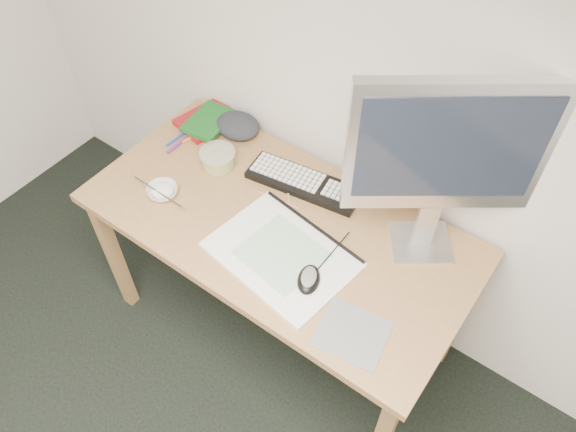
% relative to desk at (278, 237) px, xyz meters
% --- Properties ---
extents(desk, '(1.40, 0.70, 0.75)m').
position_rel_desk_xyz_m(desk, '(0.00, 0.00, 0.00)').
color(desk, '#A57E4C').
rests_on(desk, ground).
extents(mousepad, '(0.24, 0.22, 0.00)m').
position_rel_desk_xyz_m(mousepad, '(0.44, -0.22, 0.08)').
color(mousepad, gray).
rests_on(mousepad, desk).
extents(sketchpad, '(0.51, 0.40, 0.01)m').
position_rel_desk_xyz_m(sketchpad, '(0.10, -0.11, 0.09)').
color(sketchpad, white).
rests_on(sketchpad, desk).
extents(keyboard, '(0.45, 0.20, 0.03)m').
position_rel_desk_xyz_m(keyboard, '(-0.03, 0.20, 0.09)').
color(keyboard, black).
rests_on(keyboard, desk).
extents(monitor, '(0.49, 0.38, 0.68)m').
position_rel_desk_xyz_m(monitor, '(0.45, 0.21, 0.51)').
color(monitor, silver).
rests_on(monitor, desk).
extents(mouse, '(0.11, 0.14, 0.04)m').
position_rel_desk_xyz_m(mouse, '(0.23, -0.15, 0.12)').
color(mouse, black).
rests_on(mouse, sketchpad).
extents(rice_bowl, '(0.14, 0.14, 0.04)m').
position_rel_desk_xyz_m(rice_bowl, '(-0.42, -0.14, 0.10)').
color(rice_bowl, silver).
rests_on(rice_bowl, desk).
extents(chopsticks, '(0.25, 0.03, 0.02)m').
position_rel_desk_xyz_m(chopsticks, '(-0.42, -0.17, 0.12)').
color(chopsticks, silver).
rests_on(chopsticks, rice_bowl).
extents(fruit_tub, '(0.17, 0.17, 0.07)m').
position_rel_desk_xyz_m(fruit_tub, '(-0.36, 0.09, 0.12)').
color(fruit_tub, gold).
rests_on(fruit_tub, desk).
extents(book_red, '(0.22, 0.26, 0.02)m').
position_rel_desk_xyz_m(book_red, '(-0.56, 0.26, 0.09)').
color(book_red, maroon).
rests_on(book_red, desk).
extents(book_green, '(0.17, 0.22, 0.02)m').
position_rel_desk_xyz_m(book_green, '(-0.53, 0.24, 0.11)').
color(book_green, '#165B1D').
rests_on(book_green, book_red).
extents(cloth_lump, '(0.18, 0.16, 0.06)m').
position_rel_desk_xyz_m(cloth_lump, '(-0.42, 0.29, 0.11)').
color(cloth_lump, '#2A2E33').
rests_on(cloth_lump, desk).
extents(pencil_pink, '(0.17, 0.03, 0.01)m').
position_rel_desk_xyz_m(pencil_pink, '(-0.06, 0.08, 0.09)').
color(pencil_pink, pink).
rests_on(pencil_pink, desk).
extents(pencil_tan, '(0.14, 0.15, 0.01)m').
position_rel_desk_xyz_m(pencil_tan, '(0.01, 0.06, 0.09)').
color(pencil_tan, tan).
rests_on(pencil_tan, desk).
extents(pencil_black, '(0.17, 0.03, 0.01)m').
position_rel_desk_xyz_m(pencil_black, '(0.12, 0.04, 0.09)').
color(pencil_black, black).
rests_on(pencil_black, desk).
extents(marker_blue, '(0.02, 0.12, 0.01)m').
position_rel_desk_xyz_m(marker_blue, '(-0.59, 0.11, 0.09)').
color(marker_blue, '#213DB8').
rests_on(marker_blue, desk).
extents(marker_orange, '(0.05, 0.12, 0.01)m').
position_rel_desk_xyz_m(marker_orange, '(-0.54, 0.15, 0.09)').
color(marker_orange, orange).
rests_on(marker_orange, desk).
extents(marker_purple, '(0.01, 0.14, 0.01)m').
position_rel_desk_xyz_m(marker_purple, '(-0.56, 0.09, 0.09)').
color(marker_purple, '#65217C').
rests_on(marker_purple, desk).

